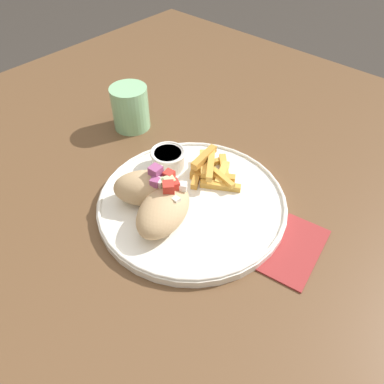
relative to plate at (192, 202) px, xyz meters
name	(u,v)px	position (x,y,z in m)	size (l,w,h in m)	color
ground_plane	(185,373)	(-0.02, 0.01, -0.74)	(10.00, 10.00, 0.00)	#38332D
table	(180,236)	(-0.02, 0.01, -0.07)	(1.37, 1.37, 0.73)	brown
napkin	(295,250)	(0.04, -0.18, -0.01)	(0.14, 0.09, 0.00)	maroon
plate	(192,202)	(0.00, 0.00, 0.00)	(0.32, 0.32, 0.02)	white
pita_sandwich_near	(164,209)	(-0.06, 0.00, 0.03)	(0.13, 0.10, 0.07)	tan
pita_sandwich_far	(147,187)	(-0.05, 0.05, 0.03)	(0.12, 0.12, 0.07)	tan
fries_pile	(212,170)	(0.07, 0.02, 0.02)	(0.11, 0.11, 0.04)	gold
sauce_ramekin	(168,158)	(0.04, 0.09, 0.02)	(0.06, 0.06, 0.04)	white
water_glass	(131,110)	(0.09, 0.25, 0.03)	(0.08, 0.08, 0.09)	#8CCC93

